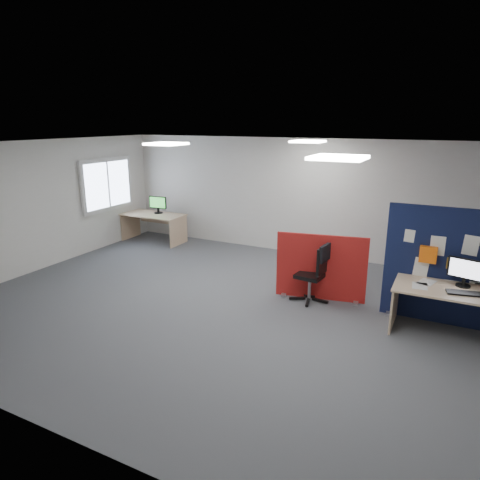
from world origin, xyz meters
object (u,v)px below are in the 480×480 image
at_px(second_desk, 154,220).
at_px(office_chair, 316,270).
at_px(navy_divider, 461,269).
at_px(main_desk, 466,301).
at_px(red_divider, 321,268).
at_px(monitor_second, 158,204).
at_px(monitor_main, 465,271).

bearing_deg(second_desk, office_chair, -21.15).
height_order(navy_divider, main_desk, navy_divider).
height_order(red_divider, monitor_second, red_divider).
bearing_deg(monitor_second, office_chair, -27.81).
distance_m(navy_divider, second_desk, 7.38).
relative_size(navy_divider, monitor_second, 4.56).
height_order(monitor_main, red_divider, red_divider).
height_order(main_desk, office_chair, office_chair).
bearing_deg(second_desk, navy_divider, -14.22).
height_order(monitor_main, monitor_second, monitor_second).
bearing_deg(monitor_second, second_desk, -124.10).
bearing_deg(office_chair, second_desk, 165.11).
bearing_deg(red_divider, office_chair, -113.74).
xyz_separation_m(second_desk, monitor_second, (0.06, 0.11, 0.42)).
distance_m(second_desk, office_chair, 5.30).
height_order(main_desk, monitor_second, monitor_second).
height_order(monitor_second, office_chair, monitor_second).
bearing_deg(navy_divider, monitor_second, 164.85).
relative_size(navy_divider, main_desk, 1.13).
distance_m(navy_divider, office_chair, 2.23).
bearing_deg(monitor_main, monitor_second, 178.44).
xyz_separation_m(navy_divider, second_desk, (-7.15, 1.81, -0.37)).
bearing_deg(second_desk, monitor_second, 61.25).
distance_m(monitor_main, red_divider, 2.26).
bearing_deg(monitor_second, red_divider, -26.04).
bearing_deg(monitor_main, red_divider, -171.98).
relative_size(monitor_second, office_chair, 0.47).
distance_m(navy_divider, main_desk, 0.51).
distance_m(main_desk, red_divider, 2.31).
distance_m(red_divider, monitor_second, 5.28).
bearing_deg(monitor_second, navy_divider, -20.50).
xyz_separation_m(main_desk, office_chair, (-2.31, 0.25, 0.02)).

